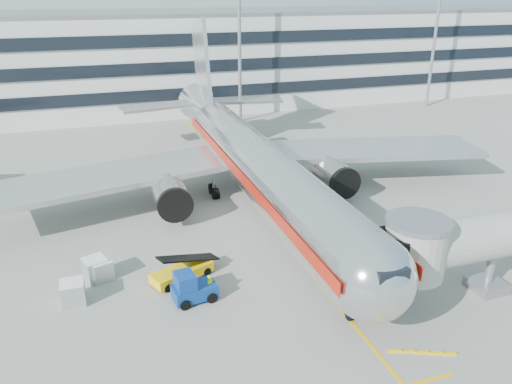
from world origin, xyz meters
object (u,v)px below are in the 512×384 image
object	(u,v)px
main_jet	(252,159)
cargo_container_left	(96,269)
cargo_container_front	(73,293)
belt_loader	(182,271)
ramp_worker	(210,286)
cargo_container_right	(101,270)
baggage_tug	(192,288)

from	to	relation	value
main_jet	cargo_container_left	size ratio (longest dim) A/B	26.64
cargo_container_front	belt_loader	bearing A→B (deg)	5.03
main_jet	cargo_container_front	size ratio (longest dim) A/B	32.01
main_jet	ramp_worker	distance (m)	16.85
main_jet	cargo_container_right	bearing A→B (deg)	-145.39
belt_loader	cargo_container_front	bearing A→B (deg)	-174.97
main_jet	baggage_tug	bearing A→B (deg)	-121.40
belt_loader	baggage_tug	distance (m)	2.83
baggage_tug	cargo_container_front	size ratio (longest dim) A/B	1.89
cargo_container_front	ramp_worker	xyz separation A→B (m)	(8.66, -2.20, 0.04)
cargo_container_left	ramp_worker	bearing A→B (deg)	-34.13
cargo_container_right	cargo_container_front	world-z (taller)	cargo_container_front
ramp_worker	cargo_container_front	bearing A→B (deg)	130.28
main_jet	cargo_container_left	xyz separation A→B (m)	(-14.81, -9.77, -3.43)
belt_loader	cargo_container_right	distance (m)	5.70
baggage_tug	cargo_container_right	bearing A→B (deg)	140.09
baggage_tug	main_jet	bearing A→B (deg)	58.60
main_jet	belt_loader	bearing A→B (deg)	-127.50
belt_loader	cargo_container_front	size ratio (longest dim) A/B	2.98
baggage_tug	ramp_worker	bearing A→B (deg)	-1.19
baggage_tug	ramp_worker	size ratio (longest dim) A/B	1.80
cargo_container_left	cargo_container_right	xyz separation A→B (m)	(0.36, -0.19, -0.06)
cargo_container_left	cargo_container_front	world-z (taller)	same
cargo_container_left	cargo_container_front	distance (m)	3.04
cargo_container_left	cargo_container_right	world-z (taller)	cargo_container_left
cargo_container_right	ramp_worker	bearing A→B (deg)	-34.42
cargo_container_left	cargo_container_right	distance (m)	0.41
cargo_container_left	ramp_worker	xyz separation A→B (m)	(7.15, -4.85, 0.04)
cargo_container_right	cargo_container_front	size ratio (longest dim) A/B	1.10
baggage_tug	cargo_container_front	world-z (taller)	baggage_tug
baggage_tug	belt_loader	bearing A→B (deg)	92.64
ramp_worker	baggage_tug	bearing A→B (deg)	143.36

